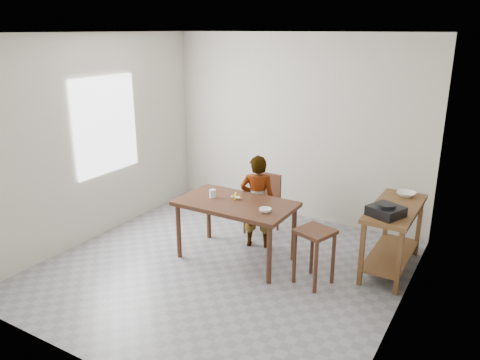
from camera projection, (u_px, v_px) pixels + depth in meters
The scene contains 17 objects.
floor at pixel (223, 269), 5.62m from camera, with size 4.00×4.00×0.04m, color gray.
ceiling at pixel (220, 31), 4.78m from camera, with size 4.00×4.00×0.04m, color white.
wall_back at pixel (296, 128), 6.85m from camera, with size 4.00×0.04×2.70m, color beige.
wall_front at pixel (78, 221), 3.54m from camera, with size 4.00×0.04×2.70m, color beige.
wall_left at pixel (93, 139), 6.18m from camera, with size 0.04×4.00×2.70m, color beige.
wall_right at pixel (410, 190), 4.22m from camera, with size 0.04×4.00×2.70m, color beige.
window_pane at pixel (106, 126), 6.27m from camera, with size 0.02×1.10×1.30m, color white.
dining_table at pixel (236, 230), 5.75m from camera, with size 1.40×0.80×0.75m, color #422416, non-canonical shape.
prep_counter at pixel (392, 238), 5.48m from camera, with size 0.50×1.20×0.80m, color brown, non-canonical shape.
child at pixel (257, 202), 6.01m from camera, with size 0.45×0.30×1.24m, color silver.
dining_chair at pixel (262, 204), 6.49m from camera, with size 0.40×0.40×0.82m, color #422416, non-canonical shape.
stool at pixel (314, 257), 5.20m from camera, with size 0.37×0.37×0.65m, color #422416, non-canonical shape.
glass_tumbler at pixel (213, 194), 5.77m from camera, with size 0.08×0.08×0.10m, color silver.
small_bowl at pixel (265, 210), 5.31m from camera, with size 0.14×0.14×0.05m, color white.
banana at pixel (236, 197), 5.72m from camera, with size 0.15×0.10×0.05m, color gold, non-canonical shape.
serving_bowl at pixel (406, 194), 5.67m from camera, with size 0.22×0.22×0.06m, color white.
gas_burner at pixel (386, 211), 5.07m from camera, with size 0.32×0.32×0.11m, color black.
Camera 1 is at (2.73, -4.21, 2.74)m, focal length 35.00 mm.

